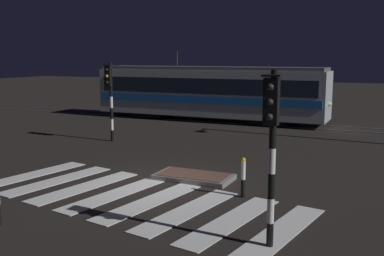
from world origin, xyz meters
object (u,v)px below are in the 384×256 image
object	(u,v)px
tram	(208,92)
bollard_island_edge	(243,177)
traffic_light_corner_near_right	(272,133)
traffic_light_corner_far_left	(110,90)

from	to	relation	value
tram	bollard_island_edge	world-z (taller)	tram
traffic_light_corner_near_right	tram	distance (m)	18.58
traffic_light_corner_far_left	traffic_light_corner_near_right	xyz separation A→B (m)	(9.65, -8.38, -0.00)
traffic_light_corner_near_right	tram	size ratio (longest dim) A/B	0.25
traffic_light_corner_near_right	bollard_island_edge	world-z (taller)	traffic_light_corner_near_right
traffic_light_corner_far_left	bollard_island_edge	xyz separation A→B (m)	(8.11, -5.39, -1.80)
traffic_light_corner_far_left	tram	size ratio (longest dim) A/B	0.25
traffic_light_corner_far_left	bollard_island_edge	world-z (taller)	traffic_light_corner_far_left
traffic_light_corner_far_left	traffic_light_corner_near_right	size ratio (longest dim) A/B	1.00
traffic_light_corner_near_right	tram	world-z (taller)	tram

